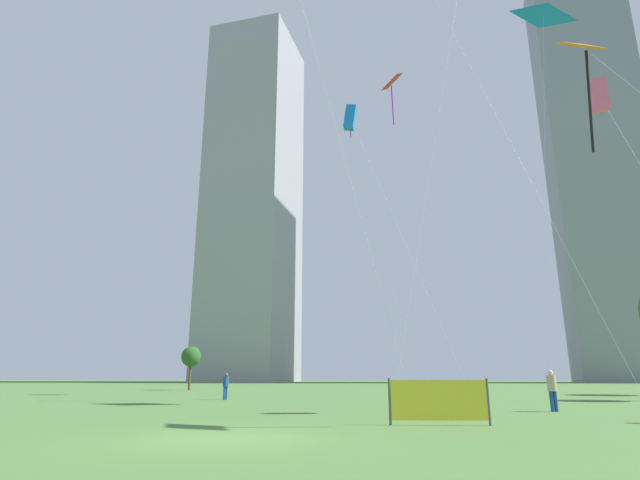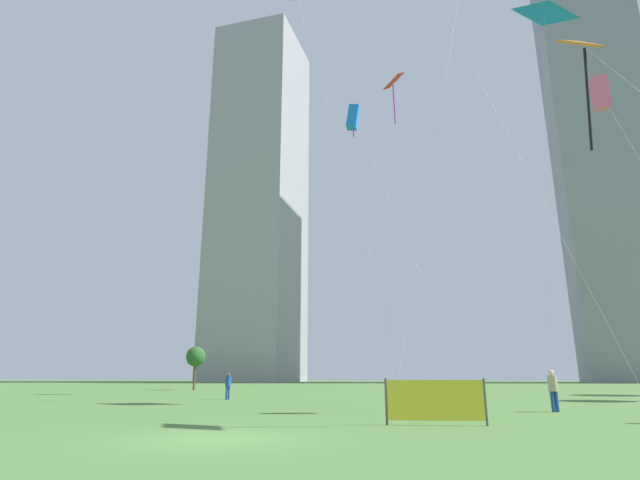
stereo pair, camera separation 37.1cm
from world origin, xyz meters
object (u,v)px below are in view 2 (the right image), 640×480
kite_flying_7 (582,52)px  park_tree_0 (196,357)px  person_standing_0 (228,384)px  event_banner (435,400)px  kite_flying_4 (393,87)px  person_standing_1 (553,387)px  distant_highrise_0 (260,198)px  kite_flying_6 (601,94)px  kite_flying_1 (546,15)px  kite_flying_5 (353,118)px  distant_highrise_1 (602,154)px

kite_flying_7 → park_tree_0: bearing=132.0°
person_standing_0 → event_banner: (13.12, -14.86, -0.20)m
kite_flying_4 → person_standing_1: bearing=-48.7°
distant_highrise_0 → event_banner: (40.05, -97.66, -44.70)m
kite_flying_6 → person_standing_0: bearing=159.3°
person_standing_1 → event_banner: size_ratio=0.55×
kite_flying_1 → distant_highrise_0: size_ratio=0.28×
kite_flying_1 → kite_flying_5: size_ratio=0.98×
event_banner → kite_flying_7: bearing=2.1°
person_standing_1 → event_banner: (-5.21, -7.25, -0.26)m
kite_flying_5 → park_tree_0: (-19.22, 10.22, -21.41)m
person_standing_0 → person_standing_1: person_standing_1 is taller
kite_flying_1 → kite_flying_6: (-0.03, -6.79, -10.04)m
person_standing_1 → distant_highrise_1: 115.32m
person_standing_0 → kite_flying_5: kite_flying_5 is taller
kite_flying_4 → kite_flying_5: kite_flying_5 is taller
person_standing_0 → distant_highrise_1: size_ratio=0.02×
person_standing_1 → kite_flying_1: size_ratio=0.07×
distant_highrise_0 → distant_highrise_1: bearing=8.4°
kite_flying_4 → kite_flying_7: size_ratio=1.60×
kite_flying_5 → event_banner: 34.84m
kite_flying_5 → kite_flying_7: size_ratio=1.84×
kite_flying_7 → event_banner: size_ratio=4.41×
kite_flying_1 → kite_flying_4: size_ratio=1.12×
person_standing_0 → person_standing_1: size_ratio=0.95×
distant_highrise_0 → event_banner: size_ratio=28.19×
kite_flying_6 → kite_flying_7: bearing=-113.6°
kite_flying_6 → kite_flying_7: kite_flying_6 is taller
person_standing_0 → kite_flying_6: size_ratio=0.11×
person_standing_1 → kite_flying_5: bearing=105.7°
kite_flying_1 → event_banner: 28.92m
distant_highrise_1 → kite_flying_6: bearing=-102.6°
event_banner → distant_highrise_0: bearing=112.3°
kite_flying_1 → kite_flying_4: kite_flying_1 is taller
kite_flying_4 → kite_flying_5: size_ratio=0.87×
person_standing_0 → distant_highrise_1: 116.79m
event_banner → distant_highrise_1: bearing=67.2°
park_tree_0 → event_banner: size_ratio=1.43×
park_tree_0 → distant_highrise_1: size_ratio=0.04×
kite_flying_7 → person_standing_1: bearing=96.7°
event_banner → park_tree_0: bearing=125.8°
kite_flying_4 → person_standing_0: bearing=-179.7°
person_standing_0 → kite_flying_6: bearing=96.8°
person_standing_0 → park_tree_0: 23.25m
person_standing_1 → kite_flying_5: size_ratio=0.07×
person_standing_0 → park_tree_0: bearing=-121.6°
kite_flying_4 → event_banner: size_ratio=7.07×
person_standing_0 → kite_flying_5: bearing=170.1°
kite_flying_6 → park_tree_0: bearing=140.2°
distant_highrise_0 → kite_flying_7: bearing=-60.0°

